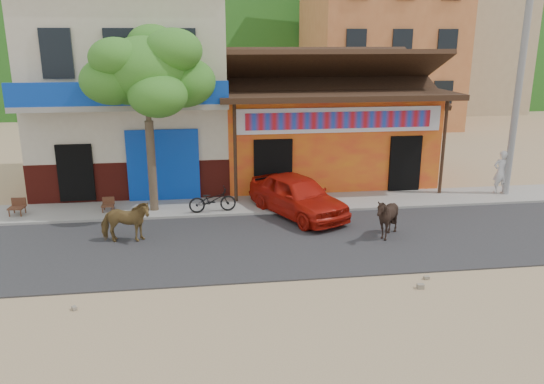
{
  "coord_description": "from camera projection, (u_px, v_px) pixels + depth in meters",
  "views": [
    {
      "loc": [
        -2.95,
        -11.58,
        5.68
      ],
      "look_at": [
        -0.97,
        3.0,
        1.4
      ],
      "focal_mm": 35.0,
      "sensor_mm": 36.0,
      "label": 1
    }
  ],
  "objects": [
    {
      "name": "scooter",
      "position": [
        212.0,
        200.0,
        17.54
      ],
      "size": [
        1.61,
        0.7,
        0.82
      ],
      "primitive_type": "imported",
      "rotation": [
        0.0,
        0.0,
        1.67
      ],
      "color": "black",
      "rests_on": "sidewalk"
    },
    {
      "name": "road",
      "position": [
        308.0,
        241.0,
        15.36
      ],
      "size": [
        60.0,
        5.0,
        0.04
      ],
      "primitive_type": "cube",
      "color": "#28282B",
      "rests_on": "ground"
    },
    {
      "name": "cafe_building",
      "position": [
        134.0,
        96.0,
        20.81
      ],
      "size": [
        7.0,
        6.0,
        7.0
      ],
      "primitive_type": "cube",
      "color": "beige",
      "rests_on": "ground"
    },
    {
      "name": "tree",
      "position": [
        149.0,
        121.0,
        17.04
      ],
      "size": [
        3.0,
        3.0,
        6.0
      ],
      "primitive_type": null,
      "color": "#2D721E",
      "rests_on": "sidewalk"
    },
    {
      "name": "apartment_rear",
      "position": [
        461.0,
        47.0,
        42.45
      ],
      "size": [
        8.0,
        8.0,
        10.0
      ],
      "primitive_type": "cube",
      "color": "tan",
      "rests_on": "ground"
    },
    {
      "name": "cafe_chair_right",
      "position": [
        107.0,
        199.0,
        17.59
      ],
      "size": [
        0.39,
        0.39,
        0.84
      ],
      "primitive_type": null,
      "rotation": [
        0.0,
        0.0,
        -0.0
      ],
      "color": "#4B2819",
      "rests_on": "sidewalk"
    },
    {
      "name": "cow_dark",
      "position": [
        387.0,
        217.0,
        15.39
      ],
      "size": [
        1.29,
        1.18,
        1.27
      ],
      "primitive_type": "imported",
      "rotation": [
        0.0,
        0.0,
        -1.42
      ],
      "color": "black",
      "rests_on": "road"
    },
    {
      "name": "utility_pole",
      "position": [
        519.0,
        84.0,
        18.6
      ],
      "size": [
        0.24,
        0.24,
        8.0
      ],
      "primitive_type": "cylinder",
      "color": "gray",
      "rests_on": "sidewalk"
    },
    {
      "name": "cafe_chair_left",
      "position": [
        16.0,
        200.0,
        17.2
      ],
      "size": [
        0.5,
        0.5,
        0.99
      ],
      "primitive_type": null,
      "rotation": [
        0.0,
        0.0,
        -0.09
      ],
      "color": "#4F281A",
      "rests_on": "sidewalk"
    },
    {
      "name": "pedestrian",
      "position": [
        501.0,
        172.0,
        19.58
      ],
      "size": [
        0.61,
        0.43,
        1.61
      ],
      "primitive_type": "imported",
      "rotation": [
        0.0,
        0.0,
        3.07
      ],
      "color": "silver",
      "rests_on": "sidewalk"
    },
    {
      "name": "red_car",
      "position": [
        297.0,
        195.0,
        17.36
      ],
      "size": [
        3.23,
        4.32,
        1.37
      ],
      "primitive_type": "imported",
      "rotation": [
        0.0,
        0.0,
        0.46
      ],
      "color": "#B7180D",
      "rests_on": "road"
    },
    {
      "name": "sidewalk",
      "position": [
        288.0,
        204.0,
        18.68
      ],
      "size": [
        60.0,
        2.0,
        0.12
      ],
      "primitive_type": "cube",
      "color": "gray",
      "rests_on": "ground"
    },
    {
      "name": "apartment_front",
      "position": [
        378.0,
        33.0,
        35.3
      ],
      "size": [
        9.0,
        9.0,
        12.0
      ],
      "primitive_type": "cube",
      "color": "#CC723F",
      "rests_on": "ground"
    },
    {
      "name": "dance_club",
      "position": [
        320.0,
        134.0,
        22.25
      ],
      "size": [
        8.0,
        6.0,
        3.6
      ],
      "primitive_type": "cube",
      "color": "orange",
      "rests_on": "ground"
    },
    {
      "name": "cow_tan",
      "position": [
        125.0,
        222.0,
        15.08
      ],
      "size": [
        1.47,
        0.72,
        1.22
      ],
      "primitive_type": "imported",
      "rotation": [
        0.0,
        0.0,
        1.52
      ],
      "color": "brown",
      "rests_on": "road"
    },
    {
      "name": "ground",
      "position": [
        328.0,
        279.0,
        12.98
      ],
      "size": [
        120.0,
        120.0,
        0.0
      ],
      "primitive_type": "plane",
      "color": "#9E825B",
      "rests_on": "ground"
    }
  ]
}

